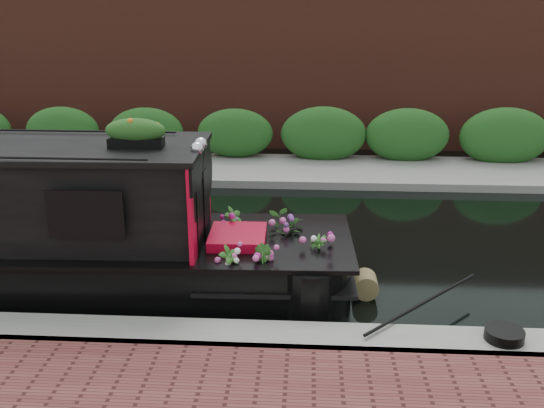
{
  "coord_description": "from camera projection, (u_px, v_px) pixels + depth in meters",
  "views": [
    {
      "loc": [
        1.84,
        -9.3,
        3.83
      ],
      "look_at": [
        1.31,
        -0.6,
        0.88
      ],
      "focal_mm": 40.0,
      "sensor_mm": 36.0,
      "label": 1
    }
  ],
  "objects": [
    {
      "name": "ground",
      "position": [
        196.0,
        241.0,
        10.13
      ],
      "size": [
        80.0,
        80.0,
        0.0
      ],
      "primitive_type": "plane",
      "color": "black",
      "rests_on": "ground"
    },
    {
      "name": "near_bank_coping",
      "position": [
        145.0,
        348.0,
        7.01
      ],
      "size": [
        40.0,
        0.6,
        0.5
      ],
      "primitive_type": "cube",
      "color": "gray",
      "rests_on": "ground"
    },
    {
      "name": "far_bank_path",
      "position": [
        228.0,
        173.0,
        14.1
      ],
      "size": [
        40.0,
        2.4,
        0.34
      ],
      "primitive_type": "cube",
      "color": "gray",
      "rests_on": "ground"
    },
    {
      "name": "far_hedge",
      "position": [
        233.0,
        163.0,
        14.95
      ],
      "size": [
        40.0,
        1.1,
        2.8
      ],
      "primitive_type": "cube",
      "color": "#1F511B",
      "rests_on": "ground"
    },
    {
      "name": "far_brick_wall",
      "position": [
        242.0,
        144.0,
        16.94
      ],
      "size": [
        40.0,
        1.0,
        8.0
      ],
      "primitive_type": "cube",
      "color": "#5C2A1F",
      "rests_on": "ground"
    },
    {
      "name": "rope_fender",
      "position": [
        365.0,
        284.0,
        8.21
      ],
      "size": [
        0.34,
        0.35,
        0.34
      ],
      "primitive_type": "cylinder",
      "rotation": [
        1.57,
        0.0,
        0.0
      ],
      "color": "olive",
      "rests_on": "ground"
    },
    {
      "name": "coiled_mooring_rope",
      "position": [
        504.0,
        335.0,
        6.71
      ],
      "size": [
        0.43,
        0.43,
        0.12
      ],
      "primitive_type": "cylinder",
      "color": "black",
      "rests_on": "near_bank_coping"
    }
  ]
}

